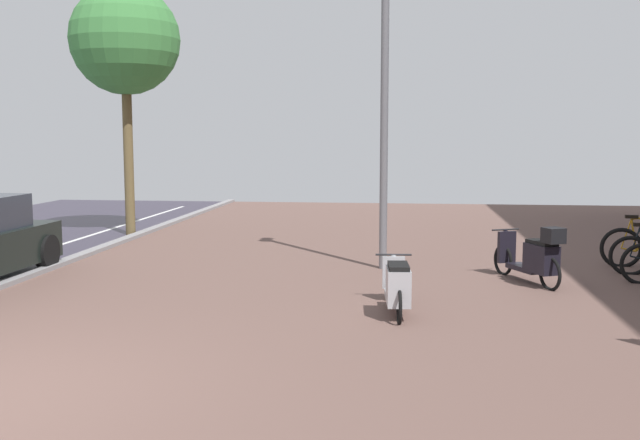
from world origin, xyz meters
TOP-DOWN VIEW (x-y plane):
  - ground at (1.43, 0.00)m, footprint 21.00×40.00m
  - scooter_near at (3.85, 3.66)m, footprint 0.52×1.79m
  - scooter_mid at (6.02, 5.91)m, footprint 0.99×1.72m
  - lamp_post at (3.55, 7.04)m, footprint 0.20×0.52m
  - street_tree at (-2.69, 10.90)m, footprint 2.59×2.59m

SIDE VIEW (x-z plane):
  - ground at x=1.43m, z-range -0.09..0.04m
  - scooter_near at x=3.85m, z-range 0.01..0.76m
  - scooter_mid at x=6.02m, z-range -0.05..0.95m
  - lamp_post at x=3.55m, z-range 0.32..6.27m
  - street_tree at x=-2.69m, z-range 1.65..7.59m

